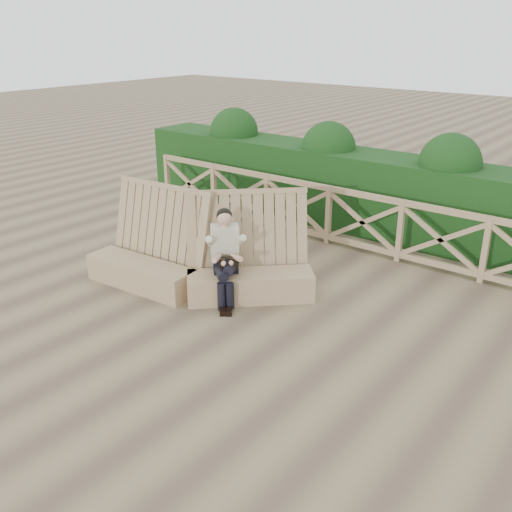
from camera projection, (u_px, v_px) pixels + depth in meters
The scene contains 5 objects.
ground at pixel (236, 325), 7.80m from camera, with size 60.00×60.00×0.00m, color brown.
bench at pixel (196, 267), 8.69m from camera, with size 3.41×2.04×1.55m.
woman at pixel (225, 253), 8.28m from camera, with size 0.79×0.83×1.38m.
guardrail at pixel (363, 222), 10.13m from camera, with size 10.10×0.09×1.10m.
hedge at pixel (394, 197), 10.93m from camera, with size 12.00×1.20×1.50m, color black.
Camera 1 is at (4.46, -5.22, 3.82)m, focal length 40.00 mm.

